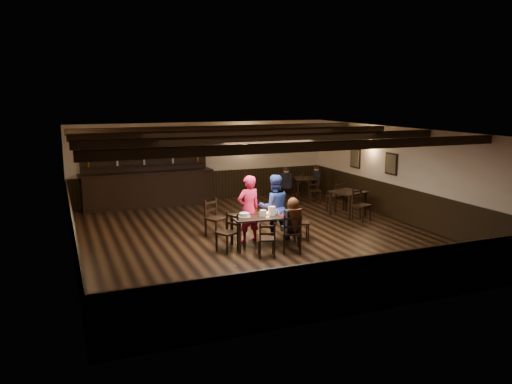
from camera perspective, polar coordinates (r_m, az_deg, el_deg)
name	(u,v)px	position (r m, az deg, el deg)	size (l,w,h in m)	color
ground	(258,236)	(12.96, 0.20, -5.06)	(10.00, 10.00, 0.00)	black
room_shell	(258,169)	(12.63, 0.18, 2.62)	(9.02, 10.02, 2.71)	beige
dining_table	(265,219)	(11.98, 1.05, -3.06)	(1.66, 0.92, 0.75)	black
chair_near_left	(267,237)	(11.17, 1.26, -5.15)	(0.47, 0.46, 0.81)	black
chair_near_right	(292,231)	(11.46, 4.18, -4.41)	(0.57, 0.55, 0.93)	black
chair_end_left	(230,229)	(11.65, -3.05, -4.22)	(0.54, 0.55, 0.90)	black
chair_end_right	(298,220)	(12.55, 4.82, -3.15)	(0.52, 0.53, 0.90)	black
chair_far_pushed	(214,215)	(12.86, -4.87, -2.62)	(0.60, 0.60, 0.97)	black
woman_pink	(249,209)	(12.26, -0.85, -1.96)	(0.61, 0.40, 1.67)	#FF3563
man_blue	(274,207)	(12.52, 2.07, -1.74)	(0.80, 0.62, 1.65)	navy
seated_person	(293,217)	(11.44, 4.23, -2.85)	(0.35, 0.53, 0.86)	black
cake	(244,215)	(11.84, -1.34, -2.63)	(0.29, 0.29, 0.09)	white
plate_stack_a	(263,213)	(11.90, 0.80, -2.40)	(0.15, 0.15, 0.14)	white
plate_stack_b	(272,211)	(12.00, 1.83, -2.14)	(0.18, 0.18, 0.21)	white
tea_light	(267,213)	(12.07, 1.29, -2.46)	(0.05, 0.05, 0.06)	#A5A8AD
salt_shaker	(279,213)	(12.01, 2.62, -2.44)	(0.03, 0.03, 0.08)	silver
pepper_shaker	(281,213)	(11.97, 2.92, -2.46)	(0.04, 0.04, 0.09)	#A5A8AD
drink_glass	(276,212)	(12.13, 2.28, -2.27)	(0.06, 0.06, 0.10)	silver
menu_red	(286,215)	(12.01, 3.45, -2.65)	(0.32, 0.22, 0.00)	maroon
menu_blue	(283,213)	(12.24, 3.09, -2.38)	(0.32, 0.22, 0.00)	#0D1B43
bar_counter	(147,184)	(16.72, -12.33, 0.87)	(4.30, 0.70, 2.20)	black
back_table_a	(348,194)	(15.27, 10.48, -0.27)	(1.13, 1.13, 0.75)	black
back_table_b	(306,181)	(17.58, 5.71, 1.29)	(1.00, 1.00, 0.75)	black
bg_patron_left	(286,177)	(17.13, 3.47, 1.68)	(0.27, 0.38, 0.73)	black
bg_patron_right	(316,175)	(17.89, 6.92, 1.96)	(0.28, 0.37, 0.69)	black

